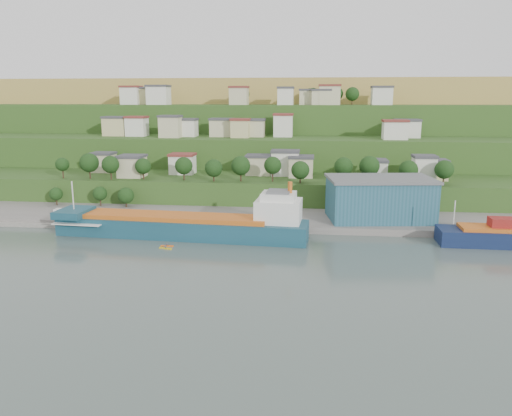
# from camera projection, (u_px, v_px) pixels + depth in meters

# --- Properties ---
(ground) EXTENTS (500.00, 500.00, 0.00)m
(ground) POSITION_uv_depth(u_px,v_px,m) (213.00, 246.00, 130.85)
(ground) COLOR #414F4A
(ground) RESTS_ON ground
(quay) EXTENTS (220.00, 26.00, 4.00)m
(quay) POSITION_uv_depth(u_px,v_px,m) (293.00, 223.00, 155.82)
(quay) COLOR slate
(quay) RESTS_ON ground
(pebble_beach) EXTENTS (40.00, 18.00, 2.40)m
(pebble_beach) POSITION_uv_depth(u_px,v_px,m) (56.00, 221.00, 158.27)
(pebble_beach) COLOR slate
(pebble_beach) RESTS_ON ground
(hillside) EXTENTS (360.00, 210.21, 96.00)m
(hillside) POSITION_uv_depth(u_px,v_px,m) (269.00, 164.00, 294.48)
(hillside) COLOR #284719
(hillside) RESTS_ON ground
(cargo_ship_near) EXTENTS (71.29, 15.52, 18.17)m
(cargo_ship_near) POSITION_uv_depth(u_px,v_px,m) (190.00, 227.00, 139.45)
(cargo_ship_near) COLOR #133B4A
(cargo_ship_near) RESTS_ON ground
(warehouse) EXTENTS (33.21, 22.88, 12.80)m
(warehouse) POSITION_uv_depth(u_px,v_px,m) (380.00, 198.00, 150.71)
(warehouse) COLOR #1F4E5D
(warehouse) RESTS_ON quay
(caravan) EXTENTS (6.98, 3.19, 3.19)m
(caravan) POSITION_uv_depth(u_px,v_px,m) (66.00, 214.00, 155.20)
(caravan) COLOR silver
(caravan) RESTS_ON pebble_beach
(dinghy) EXTENTS (4.39, 2.18, 0.84)m
(dinghy) POSITION_uv_depth(u_px,v_px,m) (92.00, 221.00, 150.62)
(dinghy) COLOR silver
(dinghy) RESTS_ON pebble_beach
(kayak_orange) EXTENTS (3.42, 0.78, 0.85)m
(kayak_orange) POSITION_uv_depth(u_px,v_px,m) (167.00, 245.00, 130.82)
(kayak_orange) COLOR orange
(kayak_orange) RESTS_ON ground
(kayak_yellow) EXTENTS (3.60, 1.53, 0.89)m
(kayak_yellow) POSITION_uv_depth(u_px,v_px,m) (166.00, 248.00, 128.75)
(kayak_yellow) COLOR gold
(kayak_yellow) RESTS_ON ground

